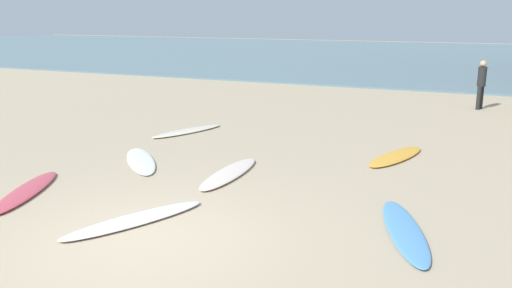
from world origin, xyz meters
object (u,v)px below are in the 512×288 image
surfboard_2 (405,230)px  surfboard_6 (27,191)px  surfboard_3 (135,220)px  surfboard_1 (229,173)px  surfboard_5 (187,131)px  surfboard_4 (141,161)px  beachgoer_near (481,82)px  surfboard_0 (396,156)px

surfboard_2 → surfboard_6: surfboard_6 is taller
surfboard_2 → surfboard_3: (-3.95, -1.31, 0.00)m
surfboard_1 → surfboard_5: 4.26m
surfboard_1 → surfboard_4: surfboard_1 is taller
surfboard_1 → surfboard_2: size_ratio=0.95×
surfboard_3 → surfboard_1: bearing=-70.2°
surfboard_6 → surfboard_4: bearing=53.2°
surfboard_6 → beachgoer_near: 14.86m
surfboard_0 → surfboard_2: (0.87, -4.28, -0.00)m
surfboard_4 → surfboard_6: (-0.65, -2.59, 0.01)m
surfboard_3 → surfboard_4: (-2.02, 2.93, -0.01)m
surfboard_5 → surfboard_6: size_ratio=0.97×
surfboard_5 → beachgoer_near: size_ratio=1.42×
beachgoer_near → surfboard_6: bearing=-7.2°
surfboard_3 → surfboard_6: size_ratio=1.02×
surfboard_0 → surfboard_5: same height
surfboard_0 → surfboard_1: (-2.87, -2.73, 0.00)m
surfboard_2 → surfboard_4: 6.19m
surfboard_0 → beachgoer_near: bearing=95.0°
surfboard_3 → surfboard_6: 2.69m
surfboard_4 → surfboard_3: bearing=-97.6°
surfboard_0 → surfboard_4: surfboard_0 is taller
surfboard_3 → surfboard_4: 3.55m
surfboard_5 → beachgoer_near: beachgoer_near is taller
surfboard_2 → surfboard_6: (-6.62, -0.97, 0.01)m
beachgoer_near → surfboard_5: bearing=-22.8°
surfboard_0 → surfboard_6: (-5.75, -5.25, 0.00)m
surfboard_2 → surfboard_3: 4.16m
surfboard_1 → surfboard_6: 3.83m
surfboard_1 → surfboard_5: size_ratio=1.02×
surfboard_0 → surfboard_4: size_ratio=0.98×
surfboard_0 → surfboard_1: surfboard_1 is taller
surfboard_4 → surfboard_5: (-0.65, 3.06, 0.01)m
surfboard_1 → surfboard_5: bearing=130.5°
surfboard_3 → surfboard_4: surfboard_3 is taller
surfboard_6 → surfboard_0: bearing=19.7°
surfboard_2 → surfboard_5: size_ratio=1.08×
surfboard_2 → surfboard_5: bearing=125.2°
surfboard_1 → beachgoer_near: beachgoer_near is taller
surfboard_1 → beachgoer_near: (4.35, 10.43, 0.89)m
surfboard_0 → surfboard_2: 4.36m
surfboard_3 → beachgoer_near: 14.08m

